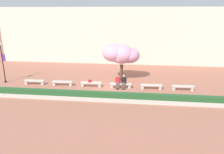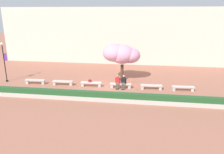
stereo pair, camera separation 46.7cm
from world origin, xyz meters
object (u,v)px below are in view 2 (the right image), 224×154
at_px(stone_bench_east_end, 151,86).
at_px(lamp_post_with_banner, 4,59).
at_px(person_seated_left, 118,81).
at_px(cherry_tree_main, 121,54).
at_px(person_seated_right, 124,81).
at_px(stone_bench_near_east, 121,85).
at_px(stone_bench_near_west, 63,82).
at_px(stone_bench_far_east, 183,88).
at_px(handbag, 90,81).
at_px(stone_bench_west_end, 35,81).
at_px(stone_bench_center, 91,84).

relative_size(stone_bench_east_end, lamp_post_with_banner, 0.50).
distance_m(stone_bench_east_end, person_seated_left, 3.19).
bearing_deg(stone_bench_east_end, cherry_tree_main, 142.44).
bearing_deg(stone_bench_east_end, person_seated_right, -178.83).
distance_m(person_seated_left, lamp_post_with_banner, 11.82).
height_order(stone_bench_near_east, cherry_tree_main, cherry_tree_main).
relative_size(stone_bench_east_end, cherry_tree_main, 0.52).
relative_size(stone_bench_near_west, stone_bench_far_east, 1.00).
bearing_deg(handbag, lamp_post_with_banner, 177.94).
bearing_deg(stone_bench_near_west, stone_bench_far_east, 0.00).
distance_m(stone_bench_west_end, stone_bench_near_east, 8.66).
relative_size(handbag, cherry_tree_main, 0.09).
bearing_deg(person_seated_left, stone_bench_near_east, 10.76).
distance_m(stone_bench_near_east, handbag, 3.01).
xyz_separation_m(stone_bench_near_east, person_seated_right, (0.28, -0.05, 0.39)).
bearing_deg(stone_bench_near_west, person_seated_left, -0.56).
bearing_deg(stone_bench_near_east, stone_bench_center, 180.00).
height_order(stone_bench_east_end, lamp_post_with_banner, lamp_post_with_banner).
height_order(stone_bench_east_end, person_seated_left, person_seated_left).
bearing_deg(stone_bench_center, stone_bench_east_end, 0.00).
height_order(stone_bench_far_east, person_seated_right, person_seated_right).
height_order(stone_bench_near_west, person_seated_right, person_seated_right).
relative_size(stone_bench_near_west, stone_bench_center, 1.00).
relative_size(stone_bench_near_west, stone_bench_near_east, 1.00).
distance_m(stone_bench_center, lamp_post_with_banner, 9.34).
bearing_deg(lamp_post_with_banner, person_seated_right, -1.79).
height_order(stone_bench_center, cherry_tree_main, cherry_tree_main).
height_order(stone_bench_west_end, person_seated_left, person_seated_left).
distance_m(stone_bench_east_end, cherry_tree_main, 4.66).
relative_size(stone_bench_center, stone_bench_east_end, 1.00).
distance_m(stone_bench_west_end, person_seated_right, 8.94).
relative_size(stone_bench_west_end, stone_bench_near_west, 1.00).
bearing_deg(handbag, cherry_tree_main, 40.56).
distance_m(stone_bench_center, person_seated_left, 2.63).
relative_size(stone_bench_east_end, handbag, 5.96).
height_order(stone_bench_near_west, cherry_tree_main, cherry_tree_main).
xyz_separation_m(stone_bench_far_east, person_seated_right, (-5.49, -0.05, 0.39)).
xyz_separation_m(person_seated_right, handbag, (-3.28, 0.06, -0.12)).
bearing_deg(person_seated_left, cherry_tree_main, 88.55).
distance_m(stone_bench_center, handbag, 0.29).
relative_size(stone_bench_near_east, handbag, 5.96).
relative_size(stone_bench_east_end, person_seated_left, 1.57).
relative_size(stone_bench_far_east, person_seated_left, 1.57).
relative_size(stone_bench_near_east, stone_bench_far_east, 1.00).
height_order(stone_bench_near_west, stone_bench_center, same).
bearing_deg(stone_bench_near_east, stone_bench_west_end, 180.00).
relative_size(stone_bench_near_west, person_seated_left, 1.57).
distance_m(person_seated_right, lamp_post_with_banner, 12.38).
bearing_deg(stone_bench_far_east, person_seated_right, -179.44).
relative_size(person_seated_right, lamp_post_with_banner, 0.32).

